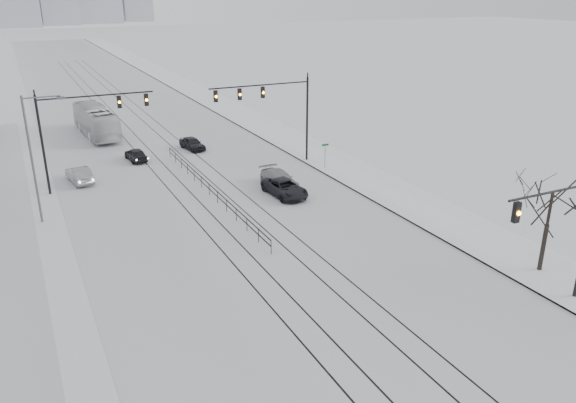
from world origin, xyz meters
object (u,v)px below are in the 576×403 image
object	(u,v)px
sedan_sb_outer	(79,175)
box_truck	(96,121)
sedan_sb_inner	(136,155)
sedan_nb_right	(279,180)
sedan_nb_front	(285,188)
sedan_nb_far	(192,144)
bare_tree	(552,200)
traffic_mast_near	(568,226)

from	to	relation	value
sedan_sb_outer	box_truck	world-z (taller)	box_truck
sedan_sb_inner	sedan_nb_right	size ratio (longest dim) A/B	0.77
sedan_nb_front	sedan_nb_far	xyz separation A→B (m)	(-2.54, 16.62, -0.02)
sedan_nb_right	box_truck	size ratio (longest dim) A/B	0.41
bare_tree	sedan_sb_inner	distance (m)	37.34
box_truck	bare_tree	bearing A→B (deg)	107.94
sedan_sb_inner	sedan_nb_far	distance (m)	6.27
sedan_nb_right	sedan_nb_far	world-z (taller)	sedan_nb_right
traffic_mast_near	sedan_sb_inner	bearing A→B (deg)	111.13
sedan_nb_far	sedan_nb_right	bearing A→B (deg)	-88.36
sedan_sb_inner	sedan_nb_far	world-z (taller)	sedan_nb_far
sedan_nb_right	box_truck	bearing A→B (deg)	112.59
sedan_sb_inner	box_truck	distance (m)	12.10
sedan_nb_right	sedan_sb_outer	bearing A→B (deg)	148.40
sedan_nb_front	sedan_nb_far	world-z (taller)	sedan_nb_front
bare_tree	sedan_sb_outer	world-z (taller)	bare_tree
sedan_nb_front	sedan_nb_far	bearing A→B (deg)	94.54
sedan_sb_outer	sedan_nb_right	distance (m)	17.18
sedan_nb_right	bare_tree	bearing A→B (deg)	-71.01
bare_tree	sedan_sb_outer	bearing A→B (deg)	127.41
sedan_sb_inner	sedan_nb_right	xyz separation A→B (m)	(9.10, -13.12, 0.07)
bare_tree	sedan_nb_front	xyz separation A→B (m)	(-7.82, 18.19, -3.83)
sedan_sb_outer	sedan_nb_front	world-z (taller)	sedan_sb_outer
sedan_nb_right	box_truck	world-z (taller)	box_truck
sedan_nb_far	box_truck	bearing A→B (deg)	117.27
sedan_sb_inner	traffic_mast_near	bearing A→B (deg)	106.37
bare_tree	sedan_nb_front	world-z (taller)	bare_tree
sedan_nb_far	sedan_sb_outer	bearing A→B (deg)	-163.47
traffic_mast_near	sedan_sb_inner	xyz separation A→B (m)	(-14.03, 36.31, -3.94)
bare_tree	sedan_nb_front	bearing A→B (deg)	113.26
bare_tree	sedan_sb_inner	size ratio (longest dim) A/B	1.67
sedan_sb_inner	sedan_nb_front	world-z (taller)	sedan_nb_front
box_truck	sedan_nb_right	bearing A→B (deg)	109.53
traffic_mast_near	bare_tree	distance (m)	3.85
bare_tree	sedan_nb_right	xyz separation A→B (m)	(-7.34, 20.19, -3.80)
traffic_mast_near	box_truck	size ratio (longest dim) A/B	0.60
sedan_sb_outer	sedan_nb_right	world-z (taller)	sedan_nb_right
traffic_mast_near	sedan_sb_outer	xyz separation A→B (m)	(-19.72, 31.94, -3.88)
traffic_mast_near	sedan_nb_right	distance (m)	24.02
sedan_sb_outer	box_truck	bearing A→B (deg)	-111.65
sedan_sb_outer	bare_tree	bearing A→B (deg)	119.09
traffic_mast_near	sedan_nb_far	xyz separation A→B (m)	(-7.94, 37.82, -3.92)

